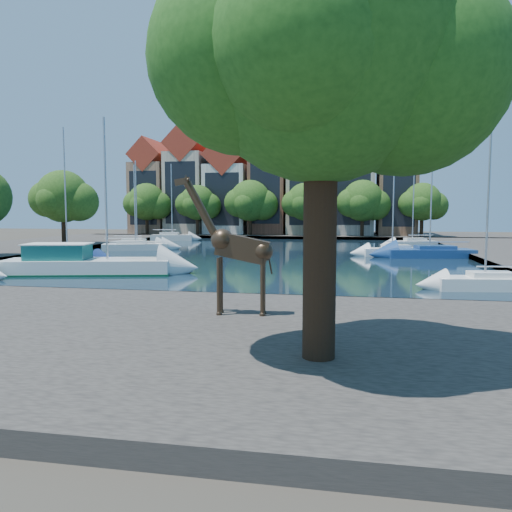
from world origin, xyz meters
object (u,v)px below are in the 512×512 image
Objects in this scene: plane_tree at (327,55)px; giraffe_statue at (235,247)px; motorsailer at (82,262)px; sailboat_right_a at (485,280)px.

plane_tree is 7.46m from giraffe_statue.
plane_tree reaches higher than motorsailer.
giraffe_statue is 17.67m from motorsailer.
plane_tree is at bearing -54.78° from giraffe_statue.
giraffe_statue is at bearing -136.59° from sailboat_right_a.
giraffe_statue is at bearing 125.22° from plane_tree.
plane_tree is 17.91m from sailboat_right_a.
motorsailer reaches higher than giraffe_statue.
motorsailer is (-15.96, 16.76, -6.85)m from plane_tree.
plane_tree is 1.13× the size of sailboat_right_a.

